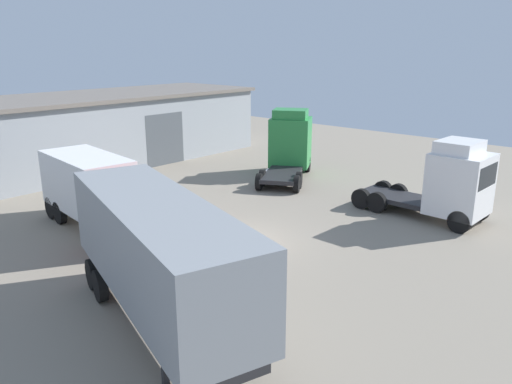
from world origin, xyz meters
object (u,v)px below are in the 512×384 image
object	(u,v)px
box_truck_red	(96,189)
oil_drum	(243,242)
tractor_unit_white	(449,184)
container_trailer_orange	(157,250)
tractor_unit_green	(289,144)

from	to	relation	value
box_truck_red	oil_drum	bearing A→B (deg)	25.63
tractor_unit_white	container_trailer_orange	world-z (taller)	container_trailer_orange
tractor_unit_white	tractor_unit_green	distance (m)	11.44
tractor_unit_white	oil_drum	xyz separation A→B (m)	(-9.23, 4.62, -1.42)
oil_drum	container_trailer_orange	bearing A→B (deg)	-159.91
tractor_unit_green	container_trailer_orange	bearing A→B (deg)	177.92
tractor_unit_white	box_truck_red	xyz separation A→B (m)	(-11.60, 11.48, 0.02)
container_trailer_orange	oil_drum	size ratio (longest dim) A/B	10.75
oil_drum	box_truck_red	bearing A→B (deg)	108.99
container_trailer_orange	box_truck_red	distance (m)	9.63
box_truck_red	oil_drum	distance (m)	7.40
container_trailer_orange	box_truck_red	bearing A→B (deg)	176.90
tractor_unit_white	box_truck_red	world-z (taller)	tractor_unit_white
container_trailer_orange	oil_drum	distance (m)	6.51
box_truck_red	container_trailer_orange	bearing A→B (deg)	-14.26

